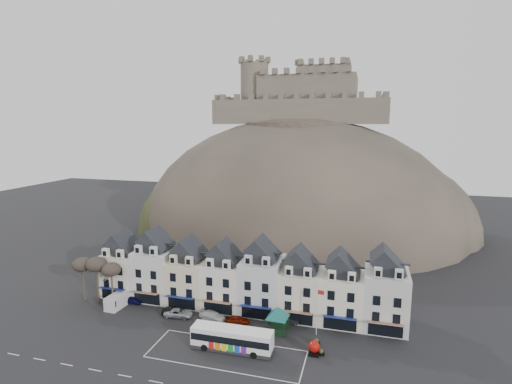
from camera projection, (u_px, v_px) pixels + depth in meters
ground at (210, 357)px, 55.84m from camera, size 300.00×300.00×0.00m
coach_bay_markings at (226, 354)px, 56.49m from camera, size 22.00×7.50×0.01m
townhouse_terrace at (245, 279)px, 70.05m from camera, size 54.40×9.35×11.80m
castle_hill at (300, 231)px, 120.90m from camera, size 100.00×76.00×68.00m
castle at (304, 97)px, 120.90m from camera, size 50.20×22.20×22.00m
tree_left_far at (82, 265)px, 72.35m from camera, size 3.61×3.61×8.24m
tree_left_mid at (96, 265)px, 71.49m from camera, size 3.78×3.78×8.64m
tree_left_near at (111, 270)px, 70.81m from camera, size 3.43×3.43×7.84m
bus at (232, 338)px, 57.21m from camera, size 11.85×2.91×3.34m
bus_shelter at (278, 312)px, 61.98m from camera, size 6.57×6.57×4.17m
red_buoy at (314, 348)px, 56.16m from camera, size 1.68×1.68×2.08m
flagpole at (317, 309)px, 60.88m from camera, size 1.08×0.29×7.61m
white_van at (118, 300)px, 70.99m from camera, size 2.50×5.28×2.36m
planter_west at (316, 342)px, 58.68m from camera, size 1.18×0.91×1.06m
planter_east at (321, 352)px, 56.11m from camera, size 1.04×0.68×0.97m
car_navy at (132, 300)px, 72.31m from camera, size 4.15×2.10×1.35m
car_black at (173, 311)px, 68.08m from camera, size 4.11×2.75×1.28m
car_silver at (178, 313)px, 67.29m from camera, size 4.94×2.81×1.32m
car_white at (212, 316)px, 66.29m from camera, size 4.99×2.87×1.36m
car_maroon at (238, 320)px, 64.94m from camera, size 4.02×2.12×1.31m
car_charcoal at (287, 320)px, 64.84m from camera, size 3.96×2.26×1.23m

